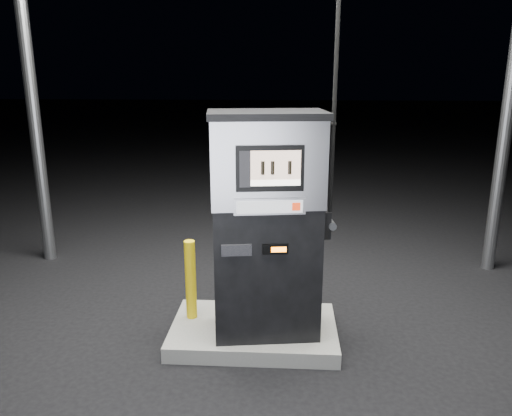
{
  "coord_description": "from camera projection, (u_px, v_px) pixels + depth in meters",
  "views": [
    {
      "loc": [
        0.29,
        -4.38,
        2.55
      ],
      "look_at": [
        0.02,
        0.0,
        1.33
      ],
      "focal_mm": 35.0,
      "sensor_mm": 36.0,
      "label": 1
    }
  ],
  "objects": [
    {
      "name": "ground",
      "position": [
        254.0,
        338.0,
        4.92
      ],
      "size": [
        80.0,
        80.0,
        0.0
      ],
      "primitive_type": "plane",
      "color": "black",
      "rests_on": "ground"
    },
    {
      "name": "pump_island",
      "position": [
        254.0,
        331.0,
        4.9
      ],
      "size": [
        1.6,
        1.0,
        0.15
      ],
      "primitive_type": "cube",
      "color": "slate",
      "rests_on": "ground"
    },
    {
      "name": "fuel_dispenser",
      "position": [
        267.0,
        224.0,
        4.5
      ],
      "size": [
        1.17,
        0.74,
        4.28
      ],
      "rotation": [
        0.0,
        0.0,
        0.13
      ],
      "color": "black",
      "rests_on": "pump_island"
    },
    {
      "name": "bollard_left",
      "position": [
        191.0,
        280.0,
        4.92
      ],
      "size": [
        0.11,
        0.11,
        0.81
      ],
      "primitive_type": "cylinder",
      "rotation": [
        0.0,
        0.0,
        -0.03
      ],
      "color": "yellow",
      "rests_on": "pump_island"
    },
    {
      "name": "bollard_right",
      "position": [
        313.0,
        285.0,
        4.55
      ],
      "size": [
        0.17,
        0.17,
        1.02
      ],
      "primitive_type": "cylinder",
      "rotation": [
        0.0,
        0.0,
        0.33
      ],
      "color": "yellow",
      "rests_on": "pump_island"
    }
  ]
}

